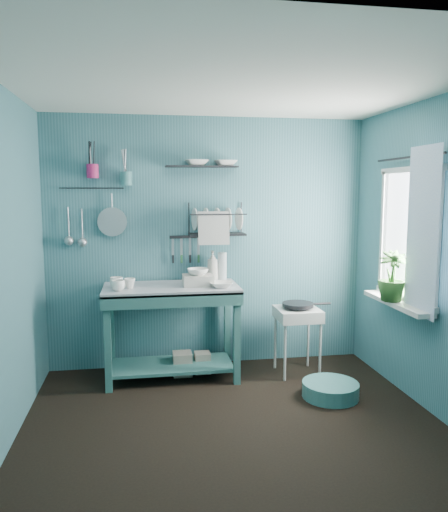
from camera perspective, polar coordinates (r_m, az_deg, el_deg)
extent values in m
plane|color=black|center=(3.95, 1.39, -19.21)|extent=(3.20, 3.20, 0.00)
plane|color=silver|center=(3.61, 1.52, 19.10)|extent=(3.20, 3.20, 0.00)
plane|color=#366770|center=(5.04, -1.77, 1.49)|extent=(3.20, 0.00, 3.20)
plane|color=#366770|center=(2.14, 9.10, -6.73)|extent=(3.20, 0.00, 3.20)
plane|color=#366770|center=(3.63, -24.23, -1.48)|extent=(0.00, 3.00, 3.00)
plane|color=#366770|center=(4.18, 23.55, -0.36)|extent=(0.00, 3.00, 3.00)
cube|color=#306561|center=(4.80, -5.98, -8.64)|extent=(1.36, 0.87, 0.89)
imported|color=white|center=(4.53, -12.02, -3.32)|extent=(0.12, 0.12, 0.10)
imported|color=white|center=(4.63, -10.73, -3.10)|extent=(0.14, 0.14, 0.09)
imported|color=white|center=(4.69, -12.18, -2.97)|extent=(0.17, 0.17, 0.10)
cube|color=#B8B3A8|center=(4.69, -3.00, -2.78)|extent=(0.28, 0.22, 0.10)
imported|color=white|center=(4.68, -3.00, -1.81)|extent=(0.19, 0.19, 0.06)
imported|color=#B8B3A8|center=(4.91, -1.32, -1.14)|extent=(0.12, 0.12, 0.30)
cylinder|color=silver|center=(4.95, -0.21, -1.19)|extent=(0.09, 0.09, 0.28)
imported|color=white|center=(4.60, -0.33, -3.29)|extent=(0.22, 0.22, 0.05)
cube|color=silver|center=(4.97, 8.35, -9.58)|extent=(0.47, 0.47, 0.65)
cylinder|color=black|center=(4.88, 8.43, -5.52)|extent=(0.30, 0.30, 0.03)
cube|color=black|center=(4.98, -4.42, 2.20)|extent=(0.32, 0.06, 0.03)
cube|color=black|center=(4.90, -0.81, 4.25)|extent=(0.56, 0.28, 0.32)
cube|color=black|center=(4.91, -2.57, 10.17)|extent=(0.70, 0.19, 0.01)
imported|color=white|center=(4.91, -3.14, 10.92)|extent=(0.24, 0.24, 0.06)
imported|color=white|center=(4.94, 0.19, 10.32)|extent=(0.24, 0.24, 0.05)
cylinder|color=#B7215E|center=(4.91, -14.79, 9.36)|extent=(0.11, 0.11, 0.13)
cylinder|color=#387475|center=(4.89, -11.11, 8.68)|extent=(0.11, 0.11, 0.13)
cylinder|color=#ACAFB4|center=(4.93, -12.66, 3.83)|extent=(0.28, 0.03, 0.28)
cylinder|color=#ACAFB4|center=(4.98, -17.36, 3.65)|extent=(0.01, 0.01, 0.30)
cylinder|color=#ACAFB4|center=(4.97, -15.92, 3.50)|extent=(0.01, 0.01, 0.30)
cylinder|color=black|center=(4.96, -14.89, 7.51)|extent=(0.60, 0.01, 0.01)
plane|color=white|center=(4.53, 20.41, 2.27)|extent=(0.00, 1.10, 1.10)
cube|color=silver|center=(4.58, 19.15, -5.10)|extent=(0.16, 0.95, 0.04)
plane|color=white|center=(4.24, 21.68, 2.57)|extent=(0.00, 1.35, 1.35)
cylinder|color=black|center=(4.51, 20.28, 10.53)|extent=(0.02, 1.05, 0.02)
imported|color=#2E5C25|center=(4.52, 18.69, -2.18)|extent=(0.29, 0.29, 0.43)
cube|color=gray|center=(4.96, -4.78, -12.16)|extent=(0.18, 0.18, 0.22)
cube|color=gray|center=(5.01, -2.48, -12.06)|extent=(0.15, 0.15, 0.20)
cylinder|color=teal|center=(4.56, 12.06, -14.73)|extent=(0.49, 0.49, 0.13)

